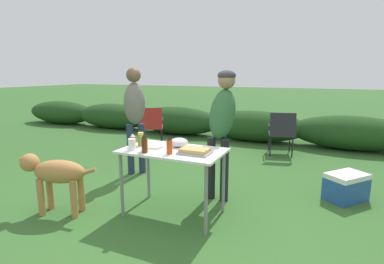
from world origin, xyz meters
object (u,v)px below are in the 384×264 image
mustard_bottle (145,144)px  cooler_box (346,187)px  ketchup_bottle (133,141)px  dog (55,174)px  hot_sauce_bottle (169,145)px  folding_table (173,157)px  food_tray (195,151)px  relish_jar (141,139)px  plate_stack (155,146)px  standing_person_in_olive_jacket (135,110)px  standing_person_in_dark_puffer (222,118)px  mixing_bowl (179,142)px  paper_cup_stack (132,144)px  camp_chair_green_behind_table (152,124)px  camp_chair_near_hedge (282,131)px  bbq_sauce_bottle (144,144)px

mustard_bottle → cooler_box: (2.02, 1.36, -0.65)m
ketchup_bottle → dog: ketchup_bottle is taller
hot_sauce_bottle → mustard_bottle: bearing=-179.3°
folding_table → food_tray: 0.30m
food_tray → relish_jar: bearing=174.4°
ketchup_bottle → dog: (-0.75, -0.42, -0.36)m
plate_stack → standing_person_in_olive_jacket: (-0.92, 0.98, 0.25)m
standing_person_in_dark_puffer → dog: (-1.54, -1.18, -0.56)m
cooler_box → relish_jar: bearing=-22.0°
hot_sauce_bottle → cooler_box: size_ratio=0.33×
mustard_bottle → standing_person_in_dark_puffer: (0.57, 0.85, 0.19)m
mixing_bowl → relish_jar: size_ratio=1.33×
folding_table → paper_cup_stack: bearing=-155.5°
camp_chair_green_behind_table → folding_table: bearing=-81.5°
plate_stack → ketchup_bottle: size_ratio=1.44×
hot_sauce_bottle → mustard_bottle: (-0.29, -0.00, -0.01)m
mustard_bottle → camp_chair_near_hedge: bearing=72.5°
mustard_bottle → camp_chair_green_behind_table: bearing=120.3°
mustard_bottle → standing_person_in_dark_puffer: size_ratio=0.11×
hot_sauce_bottle → cooler_box: 2.30m
relish_jar → hot_sauce_bottle: 0.50m
paper_cup_stack → standing_person_in_dark_puffer: 1.15m
folding_table → camp_chair_near_hedge: (0.76, 2.99, -0.20)m
folding_table → mustard_bottle: bearing=-145.2°
food_tray → paper_cup_stack: 0.69m
food_tray → camp_chair_near_hedge: bearing=81.1°
standing_person_in_dark_puffer → folding_table: bearing=-111.8°
hot_sauce_bottle → dog: bearing=-165.2°
relish_jar → ketchup_bottle: 0.10m
relish_jar → mustard_bottle: (0.17, -0.19, 0.00)m
ketchup_bottle → camp_chair_green_behind_table: ketchup_bottle is taller
dog → ketchup_bottle: bearing=-77.3°
folding_table → plate_stack: 0.25m
mixing_bowl → dog: size_ratio=0.22×
folding_table → camp_chair_green_behind_table: (-1.90, 2.67, -0.20)m
paper_cup_stack → ketchup_bottle: 0.12m
food_tray → plate_stack: bearing=172.2°
mixing_bowl → relish_jar: 0.44m
folding_table → mustard_bottle: (-0.24, -0.17, 0.16)m
hot_sauce_bottle → mixing_bowl: bearing=98.8°
mixing_bowl → cooler_box: size_ratio=0.36×
hot_sauce_bottle → standing_person_in_dark_puffer: bearing=71.8°
camp_chair_green_behind_table → camp_chair_near_hedge: same height
mustard_bottle → paper_cup_stack: bearing=-175.3°
food_tray → hot_sauce_bottle: hot_sauce_bottle is taller
plate_stack → mixing_bowl: mixing_bowl is taller
cooler_box → mixing_bowl: bearing=-19.8°
paper_cup_stack → camp_chair_near_hedge: paper_cup_stack is taller
paper_cup_stack → bbq_sauce_bottle: bbq_sauce_bottle is taller
food_tray → mustard_bottle: 0.54m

